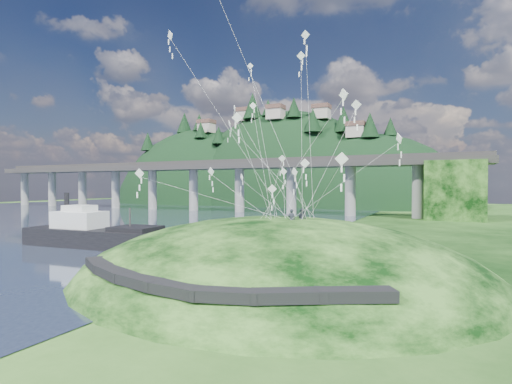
% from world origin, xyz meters
% --- Properties ---
extents(ground, '(320.00, 320.00, 0.00)m').
position_xyz_m(ground, '(0.00, 0.00, 0.00)').
color(ground, black).
rests_on(ground, ground).
extents(water, '(240.00, 240.00, 0.00)m').
position_xyz_m(water, '(-72.00, 30.00, 0.01)').
color(water, '#2E3A56').
rests_on(water, ground).
extents(grass_hill, '(36.00, 32.00, 13.00)m').
position_xyz_m(grass_hill, '(8.00, 2.00, -1.50)').
color(grass_hill, black).
rests_on(grass_hill, ground).
extents(footpath, '(22.29, 5.84, 0.83)m').
position_xyz_m(footpath, '(7.46, -9.74, 2.08)').
color(footpath, black).
rests_on(footpath, ground).
extents(bridge, '(160.00, 11.00, 15.00)m').
position_xyz_m(bridge, '(-26.46, 70.07, 9.70)').
color(bridge, '#2D2B2B').
rests_on(bridge, ground).
extents(far_ridge, '(153.00, 70.00, 94.50)m').
position_xyz_m(far_ridge, '(-43.58, 122.17, -7.44)').
color(far_ridge, black).
rests_on(far_ridge, ground).
extents(work_barge, '(19.46, 6.49, 6.71)m').
position_xyz_m(work_barge, '(-18.93, 7.08, 1.68)').
color(work_barge, black).
rests_on(work_barge, ground).
extents(wooden_dock, '(13.47, 4.33, 0.95)m').
position_xyz_m(wooden_dock, '(-2.25, 6.36, 0.42)').
color(wooden_dock, '#392C17').
rests_on(wooden_dock, ground).
extents(kite_flyers, '(1.21, 2.03, 1.65)m').
position_xyz_m(kite_flyers, '(9.88, 1.75, 5.77)').
color(kite_flyers, '#262932').
rests_on(kite_flyers, ground).
extents(kite_swarm, '(21.22, 14.65, 21.94)m').
position_xyz_m(kite_swarm, '(6.03, 4.13, 13.20)').
color(kite_swarm, white).
rests_on(kite_swarm, ground).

